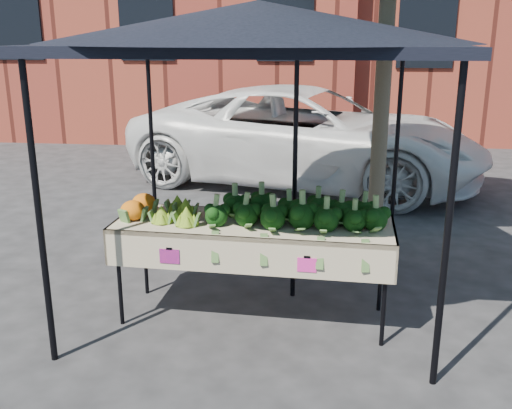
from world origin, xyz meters
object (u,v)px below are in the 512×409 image
table (253,270)px  street_tree (386,31)px  vehicle (311,2)px  canopy (258,155)px

table → street_tree: bearing=54.0°
table → street_tree: (1.19, 1.64, 2.03)m
vehicle → street_tree: 3.48m
table → canopy: (-0.02, 0.57, 0.92)m
vehicle → canopy: bearing=-169.4°
table → canopy: bearing=92.3°
table → vehicle: bearing=86.2°
canopy → street_tree: (1.21, 1.07, 1.12)m
canopy → table: bearing=-87.7°
vehicle → table: bearing=-168.6°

